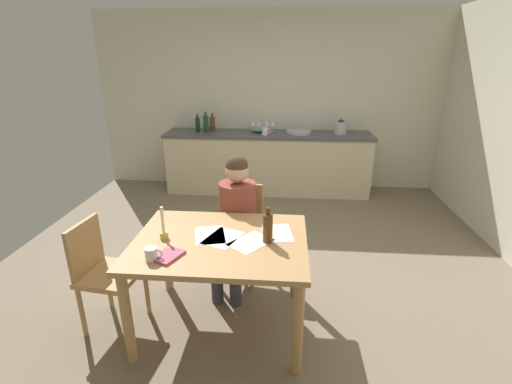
{
  "coord_description": "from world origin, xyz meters",
  "views": [
    {
      "loc": [
        0.26,
        -3.12,
        1.98
      ],
      "look_at": [
        0.02,
        -0.11,
        0.85
      ],
      "focal_mm": 25.78,
      "sensor_mm": 36.0,
      "label": 1
    }
  ],
  "objects_px": {
    "sink_unit": "(299,132)",
    "wine_glass_back_left": "(259,124)",
    "coffee_mug": "(152,254)",
    "wine_glass_near_sink": "(273,124)",
    "chair_side_empty": "(104,270)",
    "bottle_oil": "(198,124)",
    "person_seated": "(236,215)",
    "book_magazine": "(168,256)",
    "mixing_bowl": "(258,129)",
    "stovetop_kettle": "(341,127)",
    "dining_table": "(221,252)",
    "wine_bottle_on_table": "(268,227)",
    "teacup_on_counter": "(265,131)",
    "chair_at_table": "(240,227)",
    "bottle_vinegar": "(206,123)",
    "wine_glass_by_kettle": "(267,124)",
    "bottle_wine_red": "(213,124)",
    "wine_glass_back_right": "(253,124)",
    "candlestick": "(164,230)"
  },
  "relations": [
    {
      "from": "sink_unit",
      "to": "wine_glass_back_left",
      "type": "bearing_deg",
      "value": 166.3
    },
    {
      "from": "coffee_mug",
      "to": "wine_glass_near_sink",
      "type": "xyz_separation_m",
      "value": [
        0.63,
        3.51,
        0.22
      ]
    },
    {
      "from": "chair_side_empty",
      "to": "bottle_oil",
      "type": "xyz_separation_m",
      "value": [
        0.02,
        3.1,
        0.54
      ]
    },
    {
      "from": "person_seated",
      "to": "wine_glass_near_sink",
      "type": "height_order",
      "value": "person_seated"
    },
    {
      "from": "book_magazine",
      "to": "mixing_bowl",
      "type": "relative_size",
      "value": 1.01
    },
    {
      "from": "wine_glass_back_left",
      "to": "stovetop_kettle",
      "type": "bearing_deg",
      "value": -7.15
    },
    {
      "from": "dining_table",
      "to": "wine_bottle_on_table",
      "type": "bearing_deg",
      "value": -0.19
    },
    {
      "from": "mixing_bowl",
      "to": "wine_glass_back_left",
      "type": "bearing_deg",
      "value": 90.48
    },
    {
      "from": "teacup_on_counter",
      "to": "chair_at_table",
      "type": "bearing_deg",
      "value": -92.53
    },
    {
      "from": "chair_at_table",
      "to": "person_seated",
      "type": "height_order",
      "value": "person_seated"
    },
    {
      "from": "sink_unit",
      "to": "teacup_on_counter",
      "type": "height_order",
      "value": "sink_unit"
    },
    {
      "from": "chair_side_empty",
      "to": "wine_glass_back_left",
      "type": "relative_size",
      "value": 5.54
    },
    {
      "from": "wine_bottle_on_table",
      "to": "sink_unit",
      "type": "bearing_deg",
      "value": 84.53
    },
    {
      "from": "bottle_vinegar",
      "to": "wine_glass_by_kettle",
      "type": "height_order",
      "value": "bottle_vinegar"
    },
    {
      "from": "coffee_mug",
      "to": "bottle_wine_red",
      "type": "distance_m",
      "value": 3.44
    },
    {
      "from": "person_seated",
      "to": "bottle_oil",
      "type": "xyz_separation_m",
      "value": [
        -0.89,
        2.48,
        0.33
      ]
    },
    {
      "from": "wine_glass_back_left",
      "to": "teacup_on_counter",
      "type": "bearing_deg",
      "value": -69.07
    },
    {
      "from": "wine_bottle_on_table",
      "to": "bottle_vinegar",
      "type": "height_order",
      "value": "bottle_vinegar"
    },
    {
      "from": "bottle_vinegar",
      "to": "wine_bottle_on_table",
      "type": "bearing_deg",
      "value": -70.66
    },
    {
      "from": "bottle_oil",
      "to": "stovetop_kettle",
      "type": "relative_size",
      "value": 1.18
    },
    {
      "from": "chair_at_table",
      "to": "wine_glass_back_left",
      "type": "xyz_separation_m",
      "value": [
        -0.02,
        2.48,
        0.52
      ]
    },
    {
      "from": "book_magazine",
      "to": "bottle_wine_red",
      "type": "relative_size",
      "value": 0.75
    },
    {
      "from": "chair_side_empty",
      "to": "wine_glass_back_right",
      "type": "relative_size",
      "value": 5.54
    },
    {
      "from": "dining_table",
      "to": "person_seated",
      "type": "relative_size",
      "value": 1.03
    },
    {
      "from": "stovetop_kettle",
      "to": "sink_unit",
      "type": "bearing_deg",
      "value": 179.6
    },
    {
      "from": "chair_at_table",
      "to": "stovetop_kettle",
      "type": "height_order",
      "value": "stovetop_kettle"
    },
    {
      "from": "candlestick",
      "to": "wine_bottle_on_table",
      "type": "xyz_separation_m",
      "value": [
        0.74,
        0.02,
        0.04
      ]
    },
    {
      "from": "wine_glass_back_left",
      "to": "bottle_vinegar",
      "type": "bearing_deg",
      "value": -171.3
    },
    {
      "from": "dining_table",
      "to": "stovetop_kettle",
      "type": "relative_size",
      "value": 5.62
    },
    {
      "from": "chair_at_table",
      "to": "wine_glass_back_left",
      "type": "bearing_deg",
      "value": 90.42
    },
    {
      "from": "dining_table",
      "to": "sink_unit",
      "type": "xyz_separation_m",
      "value": [
        0.63,
        3.06,
        0.28
      ]
    },
    {
      "from": "bottle_vinegar",
      "to": "book_magazine",
      "type": "bearing_deg",
      "value": -82.43
    },
    {
      "from": "wine_glass_back_left",
      "to": "teacup_on_counter",
      "type": "relative_size",
      "value": 1.21
    },
    {
      "from": "chair_at_table",
      "to": "wine_bottle_on_table",
      "type": "relative_size",
      "value": 3.37
    },
    {
      "from": "stovetop_kettle",
      "to": "teacup_on_counter",
      "type": "bearing_deg",
      "value": -172.1
    },
    {
      "from": "wine_bottle_on_table",
      "to": "wine_glass_back_right",
      "type": "xyz_separation_m",
      "value": [
        -0.39,
        3.2,
        0.16
      ]
    },
    {
      "from": "chair_at_table",
      "to": "wine_bottle_on_table",
      "type": "height_order",
      "value": "wine_bottle_on_table"
    },
    {
      "from": "stovetop_kettle",
      "to": "chair_side_empty",
      "type": "bearing_deg",
      "value": -124.19
    },
    {
      "from": "coffee_mug",
      "to": "wine_glass_back_left",
      "type": "height_order",
      "value": "wine_glass_back_left"
    },
    {
      "from": "bottle_wine_red",
      "to": "teacup_on_counter",
      "type": "xyz_separation_m",
      "value": [
        0.8,
        -0.21,
        -0.06
      ]
    },
    {
      "from": "sink_unit",
      "to": "wine_glass_near_sink",
      "type": "xyz_separation_m",
      "value": [
        -0.39,
        0.15,
        0.09
      ]
    },
    {
      "from": "wine_glass_near_sink",
      "to": "teacup_on_counter",
      "type": "distance_m",
      "value": 0.32
    },
    {
      "from": "chair_at_table",
      "to": "bottle_wine_red",
      "type": "xyz_separation_m",
      "value": [
        -0.7,
        2.39,
        0.52
      ]
    },
    {
      "from": "coffee_mug",
      "to": "wine_bottle_on_table",
      "type": "relative_size",
      "value": 0.44
    },
    {
      "from": "sink_unit",
      "to": "teacup_on_counter",
      "type": "bearing_deg",
      "value": -162.31
    },
    {
      "from": "coffee_mug",
      "to": "book_magazine",
      "type": "relative_size",
      "value": 0.58
    },
    {
      "from": "coffee_mug",
      "to": "wine_glass_by_kettle",
      "type": "distance_m",
      "value": 3.56
    },
    {
      "from": "mixing_bowl",
      "to": "wine_glass_near_sink",
      "type": "distance_m",
      "value": 0.25
    },
    {
      "from": "chair_at_table",
      "to": "sink_unit",
      "type": "xyz_separation_m",
      "value": [
        0.58,
        2.34,
        0.43
      ]
    },
    {
      "from": "mixing_bowl",
      "to": "stovetop_kettle",
      "type": "xyz_separation_m",
      "value": [
        1.19,
        -0.03,
        0.05
      ]
    }
  ]
}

